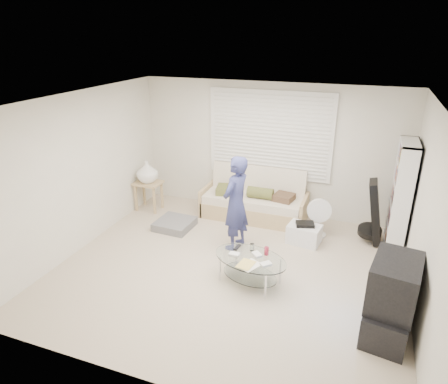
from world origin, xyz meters
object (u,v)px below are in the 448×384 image
at_px(futon_sofa, 254,202).
at_px(coffee_table, 250,262).
at_px(bookshelf, 401,196).
at_px(tv_unit, 391,299).

distance_m(futon_sofa, coffee_table, 2.16).
bearing_deg(futon_sofa, bookshelf, -6.51).
height_order(bookshelf, coffee_table, bookshelf).
xyz_separation_m(futon_sofa, coffee_table, (0.55, -2.09, 0.01)).
xyz_separation_m(bookshelf, tv_unit, (-0.13, -2.23, -0.42)).
distance_m(futon_sofa, bookshelf, 2.56).
xyz_separation_m(futon_sofa, tv_unit, (2.36, -2.51, 0.16)).
bearing_deg(coffee_table, futon_sofa, 104.68).
xyz_separation_m(bookshelf, coffee_table, (-1.94, -1.80, -0.57)).
bearing_deg(bookshelf, tv_unit, -93.22).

